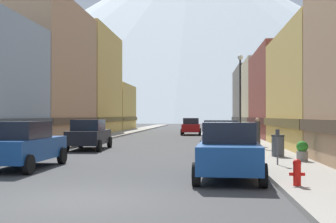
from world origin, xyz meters
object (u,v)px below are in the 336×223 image
at_px(car_left_0, 23,145).
at_px(potted_plant_0, 302,151).
at_px(car_driving_0, 191,126).
at_px(fire_hydrant_near, 297,171).
at_px(parking_meter_near, 277,142).
at_px(car_right_1, 220,138).
at_px(car_right_0, 229,150).
at_px(streetlamp_right, 240,85).
at_px(trash_bin_right, 278,145).
at_px(pedestrian_0, 257,133).
at_px(car_left_1, 89,134).

relative_size(car_left_0, potted_plant_0, 5.41).
distance_m(car_driving_0, potted_plant_0, 28.14).
distance_m(car_left_0, fire_hydrant_near, 10.15).
height_order(parking_meter_near, potted_plant_0, parking_meter_near).
xyz_separation_m(fire_hydrant_near, potted_plant_0, (1.55, 6.43, 0.04)).
height_order(car_right_1, fire_hydrant_near, car_right_1).
distance_m(car_right_0, car_driving_0, 31.88).
height_order(car_right_0, parking_meter_near, car_right_0).
xyz_separation_m(potted_plant_0, streetlamp_right, (-1.65, 10.42, 3.42)).
relative_size(trash_bin_right, streetlamp_right, 0.17).
bearing_deg(car_right_0, car_left_0, 165.91).
bearing_deg(car_right_1, car_right_0, -89.98).
distance_m(car_right_1, parking_meter_near, 5.40).
xyz_separation_m(parking_meter_near, potted_plant_0, (1.25, 1.57, -0.45)).
bearing_deg(pedestrian_0, parking_meter_near, -92.77).
height_order(pedestrian_0, streetlamp_right, streetlamp_right).
bearing_deg(car_left_1, potted_plant_0, -33.09).
distance_m(fire_hydrant_near, potted_plant_0, 6.61).
bearing_deg(trash_bin_right, car_right_0, -112.52).
height_order(potted_plant_0, streetlamp_right, streetlamp_right).
height_order(car_left_0, potted_plant_0, car_left_0).
xyz_separation_m(car_right_1, parking_meter_near, (1.95, -5.04, 0.11)).
bearing_deg(car_right_1, parking_meter_near, -68.84).
bearing_deg(car_left_0, car_driving_0, 79.76).
bearing_deg(car_left_0, car_right_1, 37.11).
bearing_deg(car_driving_0, streetlamp_right, -77.70).
distance_m(fire_hydrant_near, parking_meter_near, 4.90).
distance_m(car_left_0, parking_meter_near, 9.58).
relative_size(car_right_0, trash_bin_right, 4.58).
relative_size(fire_hydrant_near, trash_bin_right, 0.72).
distance_m(car_right_0, pedestrian_0, 13.18).
xyz_separation_m(potted_plant_0, pedestrian_0, (-0.75, 8.77, 0.39)).
bearing_deg(car_driving_0, trash_bin_right, -79.51).
distance_m(car_right_0, fire_hydrant_near, 2.81).
bearing_deg(potted_plant_0, fire_hydrant_near, -103.55).
bearing_deg(car_left_0, parking_meter_near, 4.26).
height_order(car_driving_0, parking_meter_near, car_driving_0).
bearing_deg(potted_plant_0, car_left_1, 146.91).
bearing_deg(fire_hydrant_near, streetlamp_right, 90.34).
bearing_deg(trash_bin_right, parking_meter_near, -99.66).
bearing_deg(car_right_1, streetlamp_right, 77.43).
distance_m(car_left_1, trash_bin_right, 11.35).
height_order(car_left_1, car_right_1, same).
distance_m(fire_hydrant_near, streetlamp_right, 17.20).
bearing_deg(car_right_1, trash_bin_right, -30.71).
distance_m(car_left_0, car_driving_0, 30.38).
bearing_deg(pedestrian_0, car_left_0, -132.30).
bearing_deg(car_right_1, car_left_0, -142.89).
distance_m(car_left_0, streetlamp_right, 15.95).
bearing_deg(pedestrian_0, fire_hydrant_near, -93.01).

